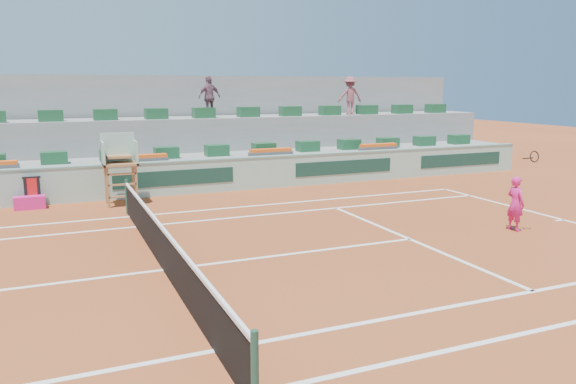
# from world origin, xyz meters

# --- Properties ---
(ground) EXTENTS (90.00, 90.00, 0.00)m
(ground) POSITION_xyz_m (0.00, 0.00, 0.00)
(ground) COLOR brown
(ground) RESTS_ON ground
(seating_tier_lower) EXTENTS (36.00, 4.00, 1.20)m
(seating_tier_lower) POSITION_xyz_m (0.00, 10.70, 0.60)
(seating_tier_lower) COLOR gray
(seating_tier_lower) RESTS_ON ground
(seating_tier_upper) EXTENTS (36.00, 2.40, 2.60)m
(seating_tier_upper) POSITION_xyz_m (0.00, 12.30, 1.30)
(seating_tier_upper) COLOR gray
(seating_tier_upper) RESTS_ON ground
(stadium_back_wall) EXTENTS (36.00, 0.40, 4.40)m
(stadium_back_wall) POSITION_xyz_m (0.00, 13.90, 2.20)
(stadium_back_wall) COLOR gray
(stadium_back_wall) RESTS_ON ground
(player_bag) EXTENTS (0.95, 0.42, 0.42)m
(player_bag) POSITION_xyz_m (-2.84, 7.90, 0.21)
(player_bag) COLOR #E41D81
(player_bag) RESTS_ON ground
(spectator_mid) EXTENTS (1.11, 0.70, 1.76)m
(spectator_mid) POSITION_xyz_m (4.28, 11.73, 3.48)
(spectator_mid) COLOR #774F60
(spectator_mid) RESTS_ON seating_tier_upper
(spectator_right) EXTENTS (1.22, 0.79, 1.78)m
(spectator_right) POSITION_xyz_m (11.14, 11.84, 3.49)
(spectator_right) COLOR #8C464F
(spectator_right) RESTS_ON seating_tier_upper
(court_lines) EXTENTS (23.89, 11.09, 0.01)m
(court_lines) POSITION_xyz_m (0.00, 0.00, 0.01)
(court_lines) COLOR white
(court_lines) RESTS_ON ground
(tennis_net) EXTENTS (0.10, 11.97, 1.10)m
(tennis_net) POSITION_xyz_m (0.00, 0.00, 0.53)
(tennis_net) COLOR black
(tennis_net) RESTS_ON ground
(advertising_hoarding) EXTENTS (36.00, 0.34, 1.26)m
(advertising_hoarding) POSITION_xyz_m (0.02, 8.50, 0.63)
(advertising_hoarding) COLOR #98BFAE
(advertising_hoarding) RESTS_ON ground
(umpire_chair) EXTENTS (1.10, 0.90, 2.40)m
(umpire_chair) POSITION_xyz_m (0.00, 7.50, 1.54)
(umpire_chair) COLOR #926037
(umpire_chair) RESTS_ON ground
(seat_row_lower) EXTENTS (32.90, 0.60, 0.44)m
(seat_row_lower) POSITION_xyz_m (0.00, 9.80, 1.42)
(seat_row_lower) COLOR #1A4E2B
(seat_row_lower) RESTS_ON seating_tier_lower
(seat_row_upper) EXTENTS (32.90, 0.60, 0.44)m
(seat_row_upper) POSITION_xyz_m (0.00, 11.70, 2.82)
(seat_row_upper) COLOR #1A4E2B
(seat_row_upper) RESTS_ON seating_tier_upper
(flower_planters) EXTENTS (26.80, 0.36, 0.28)m
(flower_planters) POSITION_xyz_m (-1.50, 9.00, 1.33)
(flower_planters) COLOR #515151
(flower_planters) RESTS_ON seating_tier_lower
(towel_rack) EXTENTS (0.56, 0.09, 1.03)m
(towel_rack) POSITION_xyz_m (-2.74, 8.11, 0.60)
(towel_rack) COLOR black
(towel_rack) RESTS_ON ground
(tennis_player) EXTENTS (0.39, 0.85, 2.28)m
(tennis_player) POSITION_xyz_m (9.61, -0.34, 0.77)
(tennis_player) COLOR #E41D81
(tennis_player) RESTS_ON ground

